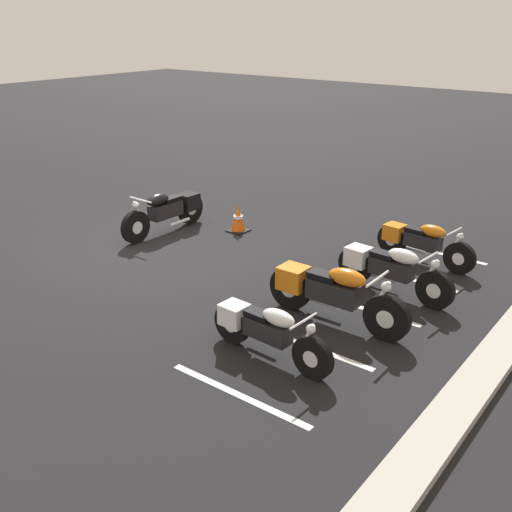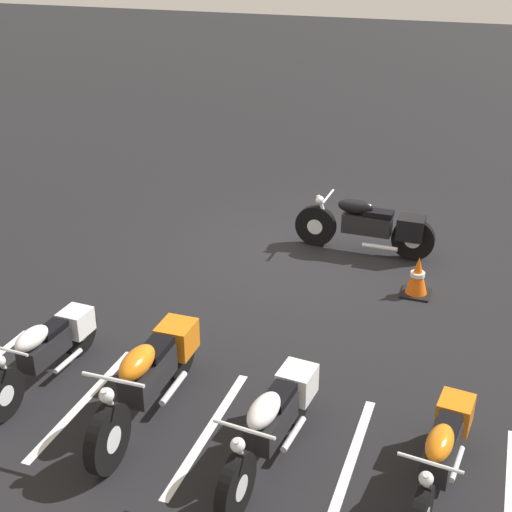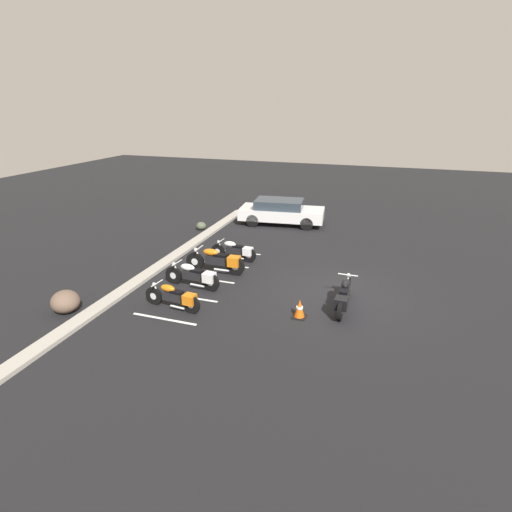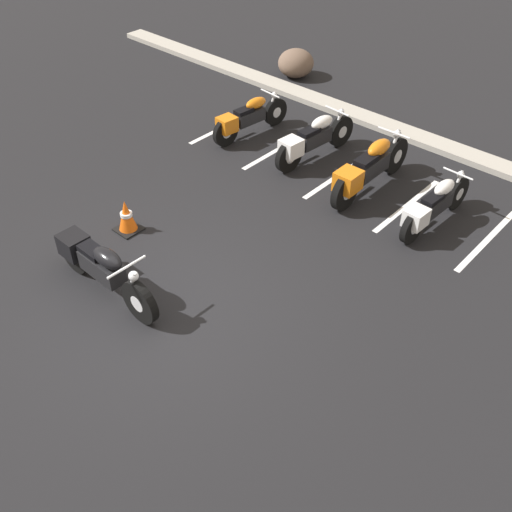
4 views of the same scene
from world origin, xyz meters
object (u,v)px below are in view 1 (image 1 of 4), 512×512
at_px(motorcycle_black_featured, 168,210).
at_px(parked_bike_2, 330,291).
at_px(parked_bike_3, 265,329).
at_px(parked_bike_1, 388,268).
at_px(parked_bike_0, 420,241).
at_px(traffic_cone, 238,219).

xyz_separation_m(motorcycle_black_featured, parked_bike_2, (1.38, 4.78, 0.02)).
bearing_deg(parked_bike_3, motorcycle_black_featured, 151.85).
xyz_separation_m(parked_bike_1, parked_bike_3, (2.83, -0.40, -0.03)).
relative_size(parked_bike_0, parked_bike_1, 0.93).
xyz_separation_m(parked_bike_2, parked_bike_3, (1.39, -0.15, -0.08)).
bearing_deg(motorcycle_black_featured, parked_bike_0, 109.26).
height_order(motorcycle_black_featured, parked_bike_3, motorcycle_black_featured).
bearing_deg(motorcycle_black_featured, parked_bike_2, 74.68).
bearing_deg(motorcycle_black_featured, parked_bike_1, 91.47).
bearing_deg(parked_bike_2, traffic_cone, 147.11).
distance_m(motorcycle_black_featured, parked_bike_2, 4.97).
height_order(parked_bike_2, parked_bike_3, parked_bike_2).
bearing_deg(parked_bike_3, traffic_cone, 136.06).
height_order(parked_bike_0, parked_bike_2, parked_bike_2).
distance_m(parked_bike_0, parked_bike_2, 3.02).
bearing_deg(parked_bike_1, parked_bike_3, -92.75).
distance_m(motorcycle_black_featured, parked_bike_3, 5.39).
bearing_deg(parked_bike_2, parked_bike_0, 87.24).
height_order(parked_bike_1, parked_bike_2, parked_bike_2).
xyz_separation_m(parked_bike_3, traffic_cone, (-3.67, -3.45, -0.14)).
xyz_separation_m(motorcycle_black_featured, parked_bike_0, (-1.63, 4.89, -0.06)).
height_order(parked_bike_2, traffic_cone, parked_bike_2).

